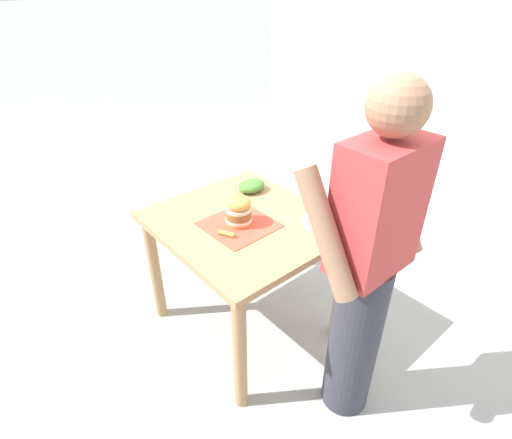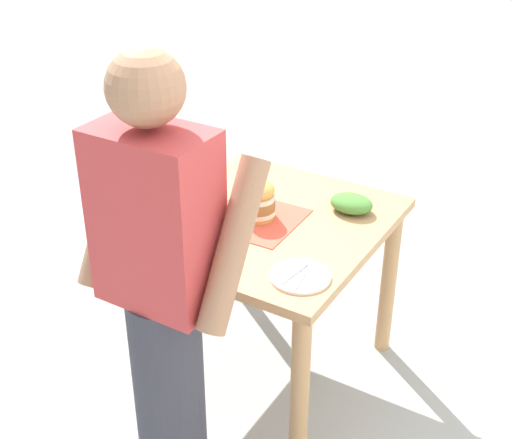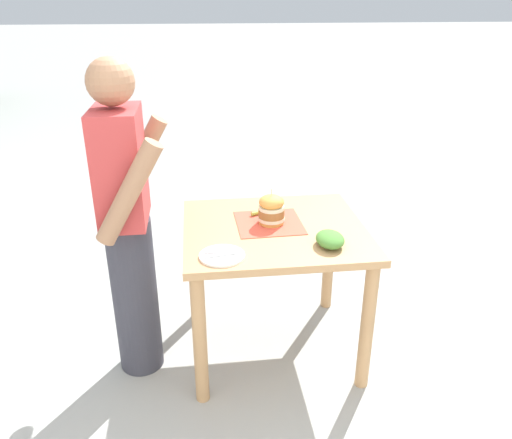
{
  "view_description": "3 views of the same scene",
  "coord_description": "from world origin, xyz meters",
  "px_view_note": "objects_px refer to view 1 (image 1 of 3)",
  "views": [
    {
      "loc": [
        1.17,
        1.47,
        1.96
      ],
      "look_at": [
        0.0,
        0.1,
        0.84
      ],
      "focal_mm": 28.0,
      "sensor_mm": 36.0,
      "label": 1
    },
    {
      "loc": [
        -1.25,
        2.17,
        2.2
      ],
      "look_at": [
        0.0,
        0.1,
        0.84
      ],
      "focal_mm": 50.0,
      "sensor_mm": 36.0,
      "label": 2
    },
    {
      "loc": [
        -2.41,
        0.4,
        1.93
      ],
      "look_at": [
        0.0,
        0.1,
        0.84
      ],
      "focal_mm": 35.0,
      "sensor_mm": 36.0,
      "label": 3
    }
  ],
  "objects_px": {
    "side_plate_with_forks": "(322,222)",
    "side_salad": "(252,186)",
    "diner_across_table": "(366,268)",
    "patio_table": "(245,240)",
    "sandwich": "(239,210)",
    "pickle_spear": "(227,234)"
  },
  "relations": [
    {
      "from": "pickle_spear",
      "to": "diner_across_table",
      "type": "bearing_deg",
      "value": 108.24
    },
    {
      "from": "pickle_spear",
      "to": "diner_across_table",
      "type": "height_order",
      "value": "diner_across_table"
    },
    {
      "from": "pickle_spear",
      "to": "diner_across_table",
      "type": "distance_m",
      "value": 0.74
    },
    {
      "from": "sandwich",
      "to": "side_plate_with_forks",
      "type": "xyz_separation_m",
      "value": [
        -0.35,
        0.29,
        -0.08
      ]
    },
    {
      "from": "patio_table",
      "to": "diner_across_table",
      "type": "xyz_separation_m",
      "value": [
        -0.06,
        0.76,
        0.23
      ]
    },
    {
      "from": "diner_across_table",
      "to": "side_salad",
      "type": "bearing_deg",
      "value": -101.01
    },
    {
      "from": "sandwich",
      "to": "side_salad",
      "type": "distance_m",
      "value": 0.39
    },
    {
      "from": "patio_table",
      "to": "side_plate_with_forks",
      "type": "bearing_deg",
      "value": 135.15
    },
    {
      "from": "patio_table",
      "to": "diner_across_table",
      "type": "height_order",
      "value": "diner_across_table"
    },
    {
      "from": "side_salad",
      "to": "diner_across_table",
      "type": "distance_m",
      "value": 1.02
    },
    {
      "from": "patio_table",
      "to": "side_salad",
      "type": "bearing_deg",
      "value": -136.61
    },
    {
      "from": "sandwich",
      "to": "side_salad",
      "type": "height_order",
      "value": "sandwich"
    },
    {
      "from": "side_plate_with_forks",
      "to": "side_salad",
      "type": "bearing_deg",
      "value": -84.71
    },
    {
      "from": "pickle_spear",
      "to": "side_plate_with_forks",
      "type": "bearing_deg",
      "value": 153.53
    },
    {
      "from": "sandwich",
      "to": "pickle_spear",
      "type": "xyz_separation_m",
      "value": [
        0.12,
        0.06,
        -0.07
      ]
    },
    {
      "from": "side_salad",
      "to": "diner_across_table",
      "type": "bearing_deg",
      "value": 78.99
    },
    {
      "from": "patio_table",
      "to": "side_plate_with_forks",
      "type": "xyz_separation_m",
      "value": [
        -0.3,
        0.3,
        0.14
      ]
    },
    {
      "from": "pickle_spear",
      "to": "diner_across_table",
      "type": "relative_size",
      "value": 0.05
    },
    {
      "from": "patio_table",
      "to": "pickle_spear",
      "type": "relative_size",
      "value": 11.19
    },
    {
      "from": "sandwich",
      "to": "diner_across_table",
      "type": "xyz_separation_m",
      "value": [
        -0.1,
        0.75,
        0.01
      ]
    },
    {
      "from": "pickle_spear",
      "to": "side_salad",
      "type": "height_order",
      "value": "side_salad"
    },
    {
      "from": "patio_table",
      "to": "diner_across_table",
      "type": "relative_size",
      "value": 0.58
    }
  ]
}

